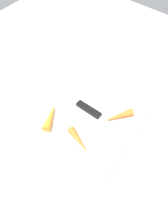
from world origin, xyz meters
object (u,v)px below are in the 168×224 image
cutting_board (84,113)px  carrot_shortest (79,141)px  knife (85,108)px  small_bowl (159,181)px  carrot_medium (118,116)px  carrot_longest (51,116)px

cutting_board → carrot_shortest: bearing=120.6°
knife → small_bowl: size_ratio=1.78×
carrot_medium → small_bowl: 0.22m
cutting_board → knife: knife is taller
cutting_board → carrot_longest: 0.11m
carrot_shortest → carrot_medium: bearing=91.8°
cutting_board → carrot_shortest: 0.11m
carrot_longest → small_bowl: same height
carrot_longest → carrot_medium: (-0.17, -0.13, -0.00)m
carrot_medium → carrot_longest: bearing=-20.7°
knife → carrot_shortest: bearing=119.3°
knife → carrot_medium: bearing=-163.2°
carrot_longest → cutting_board: bearing=-65.4°
cutting_board → knife: (0.01, -0.01, 0.01)m
cutting_board → knife: bearing=-69.7°
carrot_medium → small_bowl: bearing=94.7°
carrot_medium → knife: bearing=-41.6°
cutting_board → small_bowl: bearing=169.6°
carrot_longest → carrot_shortest: size_ratio=1.11×
cutting_board → carrot_medium: size_ratio=3.59×
cutting_board → carrot_medium: bearing=-155.4°
cutting_board → small_bowl: size_ratio=3.21×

